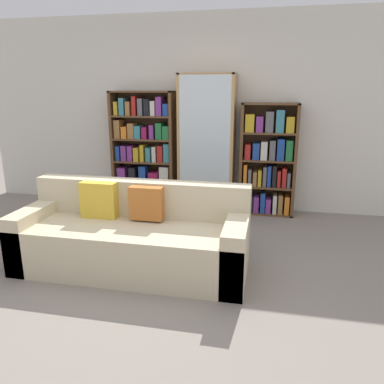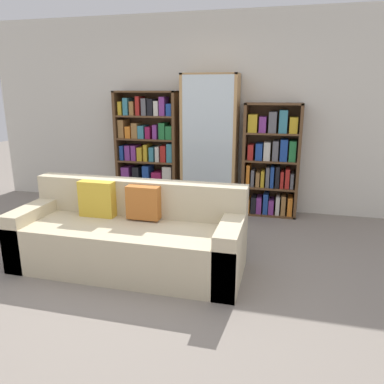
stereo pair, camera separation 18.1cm
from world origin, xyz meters
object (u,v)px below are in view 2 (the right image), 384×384
(bookshelf_left, at_px, (148,152))
(bookshelf_right, at_px, (271,162))
(couch, at_px, (130,237))
(wine_bottle, at_px, (238,231))
(display_cabinet, at_px, (210,145))

(bookshelf_left, relative_size, bookshelf_right, 1.10)
(couch, xyz_separation_m, bookshelf_left, (-0.54, 1.97, 0.51))
(bookshelf_right, bearing_deg, wine_bottle, -103.70)
(couch, height_order, wine_bottle, couch)
(bookshelf_left, distance_m, bookshelf_right, 1.77)
(display_cabinet, distance_m, bookshelf_right, 0.88)
(bookshelf_left, relative_size, display_cabinet, 0.88)
(couch, bearing_deg, wine_bottle, 40.34)
(display_cabinet, height_order, bookshelf_right, display_cabinet)
(bookshelf_left, distance_m, display_cabinet, 0.93)
(couch, bearing_deg, display_cabinet, 78.87)
(bookshelf_left, bearing_deg, display_cabinet, -0.98)
(bookshelf_right, bearing_deg, display_cabinet, -178.93)
(bookshelf_left, distance_m, wine_bottle, 2.00)
(couch, xyz_separation_m, wine_bottle, (0.95, 0.81, -0.14))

